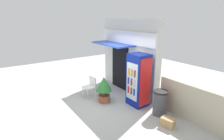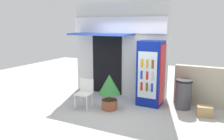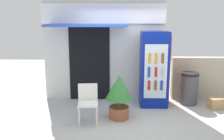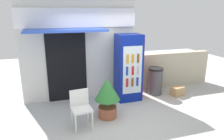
{
  "view_description": "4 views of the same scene",
  "coord_description": "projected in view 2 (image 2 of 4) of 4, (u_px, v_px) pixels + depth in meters",
  "views": [
    {
      "loc": [
        5.07,
        -3.15,
        3.11
      ],
      "look_at": [
        -0.28,
        0.58,
        1.19
      ],
      "focal_mm": 28.37,
      "sensor_mm": 36.0,
      "label": 1
    },
    {
      "loc": [
        2.65,
        -5.31,
        2.37
      ],
      "look_at": [
        -0.24,
        0.38,
        1.09
      ],
      "focal_mm": 36.67,
      "sensor_mm": 36.0,
      "label": 2
    },
    {
      "loc": [
        -0.24,
        -5.27,
        2.28
      ],
      "look_at": [
        -0.38,
        0.53,
        1.04
      ],
      "focal_mm": 40.59,
      "sensor_mm": 36.0,
      "label": 3
    },
    {
      "loc": [
        -1.46,
        -4.25,
        2.5
      ],
      "look_at": [
        -0.01,
        0.41,
        1.12
      ],
      "focal_mm": 32.93,
      "sensor_mm": 36.0,
      "label": 4
    }
  ],
  "objects": [
    {
      "name": "storefront_building",
      "position": [
        119.0,
        48.0,
        7.72
      ],
      "size": [
        3.27,
        1.21,
        3.09
      ],
      "color": "silver",
      "rests_on": "ground"
    },
    {
      "name": "ground",
      "position": [
        114.0,
        112.0,
        6.28
      ],
      "size": [
        16.0,
        16.0,
        0.0
      ],
      "primitive_type": "plane",
      "color": "#B2B2AD"
    },
    {
      "name": "trash_bin",
      "position": [
        183.0,
        94.0,
        6.49
      ],
      "size": [
        0.46,
        0.46,
        0.84
      ],
      "color": "#47474C",
      "rests_on": "ground"
    },
    {
      "name": "drink_cooler",
      "position": [
        151.0,
        73.0,
        6.72
      ],
      "size": [
        0.71,
        0.66,
        1.92
      ],
      "color": "navy",
      "rests_on": "ground"
    },
    {
      "name": "stone_boundary_wall",
      "position": [
        222.0,
        88.0,
        6.5
      ],
      "size": [
        2.66,
        0.24,
        1.17
      ],
      "primitive_type": "cube",
      "color": "#B7AD93",
      "rests_on": "ground"
    },
    {
      "name": "potted_plant_near_shop",
      "position": [
        109.0,
        89.0,
        6.4
      ],
      "size": [
        0.61,
        0.61,
        1.01
      ],
      "color": "#995138",
      "rests_on": "ground"
    },
    {
      "name": "plastic_chair",
      "position": [
        85.0,
        91.0,
        6.53
      ],
      "size": [
        0.46,
        0.46,
        0.84
      ],
      "color": "silver",
      "rests_on": "ground"
    },
    {
      "name": "cardboard_box",
      "position": [
        204.0,
        111.0,
        5.99
      ],
      "size": [
        0.43,
        0.34,
        0.27
      ],
      "primitive_type": "cube",
      "rotation": [
        0.0,
        0.0,
        0.23
      ],
      "color": "tan",
      "rests_on": "ground"
    }
  ]
}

